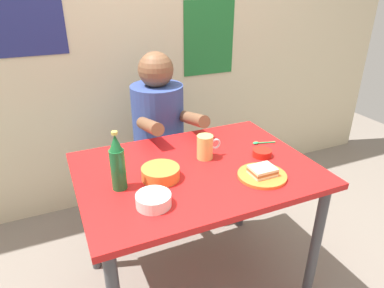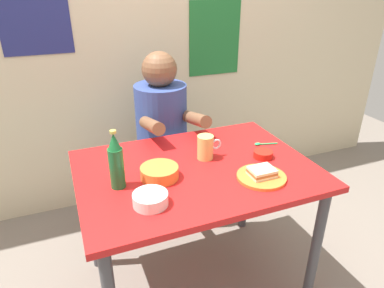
{
  "view_description": "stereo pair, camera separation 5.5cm",
  "coord_description": "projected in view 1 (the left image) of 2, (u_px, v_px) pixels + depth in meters",
  "views": [
    {
      "loc": [
        -0.59,
        -1.29,
        1.54
      ],
      "look_at": [
        0.0,
        0.05,
        0.84
      ],
      "focal_mm": 32.24,
      "sensor_mm": 36.0,
      "label": 1
    },
    {
      "loc": [
        -0.54,
        -1.31,
        1.54
      ],
      "look_at": [
        0.0,
        0.05,
        0.84
      ],
      "focal_mm": 32.24,
      "sensor_mm": 36.0,
      "label": 2
    }
  ],
  "objects": [
    {
      "name": "wall_back",
      "position": [
        130.0,
        20.0,
        2.25
      ],
      "size": [
        4.4,
        0.09,
        2.6
      ],
      "color": "beige",
      "rests_on": "ground"
    },
    {
      "name": "sandwich",
      "position": [
        263.0,
        171.0,
        1.53
      ],
      "size": [
        0.11,
        0.09,
        0.04
      ],
      "color": "beige",
      "rests_on": "plate_orange"
    },
    {
      "name": "beer_bottle",
      "position": [
        118.0,
        164.0,
        1.42
      ],
      "size": [
        0.06,
        0.06,
        0.26
      ],
      "color": "#19602D",
      "rests_on": "dining_table"
    },
    {
      "name": "soup_bowl_orange",
      "position": [
        161.0,
        173.0,
        1.52
      ],
      "size": [
        0.17,
        0.17,
        0.05
      ],
      "color": "orange",
      "rests_on": "dining_table"
    },
    {
      "name": "stool",
      "position": [
        161.0,
        175.0,
        2.33
      ],
      "size": [
        0.34,
        0.34,
        0.45
      ],
      "color": "#4C4C51",
      "rests_on": "ground"
    },
    {
      "name": "beer_mug",
      "position": [
        205.0,
        147.0,
        1.69
      ],
      "size": [
        0.13,
        0.08,
        0.12
      ],
      "color": "#D1BC66",
      "rests_on": "dining_table"
    },
    {
      "name": "sambal_bowl_red",
      "position": [
        262.0,
        153.0,
        1.72
      ],
      "size": [
        0.1,
        0.1,
        0.03
      ],
      "color": "#B21E14",
      "rests_on": "dining_table"
    },
    {
      "name": "plate_orange",
      "position": [
        262.0,
        176.0,
        1.55
      ],
      "size": [
        0.22,
        0.22,
        0.01
      ],
      "primitive_type": "cylinder",
      "color": "orange",
      "rests_on": "dining_table"
    },
    {
      "name": "rice_bowl_white",
      "position": [
        154.0,
        199.0,
        1.34
      ],
      "size": [
        0.14,
        0.14,
        0.05
      ],
      "color": "silver",
      "rests_on": "dining_table"
    },
    {
      "name": "spoon",
      "position": [
        260.0,
        143.0,
        1.86
      ],
      "size": [
        0.13,
        0.05,
        0.01
      ],
      "color": "#26A559",
      "rests_on": "dining_table"
    },
    {
      "name": "dining_table",
      "position": [
        196.0,
        184.0,
        1.67
      ],
      "size": [
        1.1,
        0.8,
        0.74
      ],
      "color": "red",
      "rests_on": "ground"
    },
    {
      "name": "person_seated",
      "position": [
        159.0,
        118.0,
        2.14
      ],
      "size": [
        0.33,
        0.56,
        0.72
      ],
      "color": "#33478C",
      "rests_on": "stool"
    },
    {
      "name": "ground_plane",
      "position": [
        196.0,
        281.0,
        1.95
      ],
      "size": [
        6.0,
        6.0,
        0.0
      ],
      "primitive_type": "plane",
      "color": "slate"
    }
  ]
}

